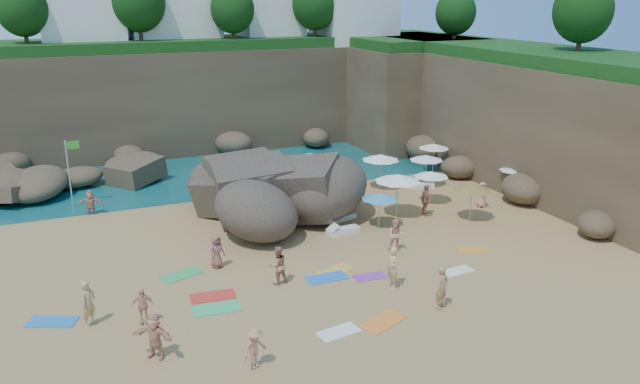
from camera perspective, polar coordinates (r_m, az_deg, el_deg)
name	(u,v)px	position (r m, az deg, el deg)	size (l,w,h in m)	color
ground	(306,252)	(30.94, -1.26, -5.53)	(120.00, 120.00, 0.00)	tan
seawater	(185,133)	(58.69, -12.20, 5.29)	(120.00, 120.00, 0.00)	#0C4751
cliff_back	(218,96)	(53.56, -9.30, 8.65)	(44.00, 8.00, 8.00)	brown
cliff_right	(516,116)	(46.05, 17.45, 6.62)	(8.00, 30.00, 8.00)	brown
cliff_corner	(404,94)	(54.57, 7.68, 8.89)	(10.00, 12.00, 8.00)	brown
rock_promontory	(60,189)	(44.17, -22.69, 0.25)	(12.00, 7.00, 2.00)	brown
clifftop_buildings	(223,6)	(53.95, -8.88, 16.46)	(28.48, 9.48, 7.00)	white
clifftop_trees	(268,7)	(48.43, -4.78, 16.51)	(35.60, 23.82, 4.40)	#11380F
rock_outcrop	(252,220)	(35.49, -6.22, -2.52)	(9.17, 6.88, 3.67)	brown
flag_pole	(70,164)	(39.57, -21.87, 2.36)	(0.79, 0.08, 4.07)	silver
parasol_0	(243,171)	(37.12, -7.07, 1.93)	(2.53, 2.53, 2.40)	silver
parasol_1	(339,168)	(38.09, 1.71, 2.24)	(2.37, 2.37, 2.24)	silver
parasol_2	(310,156)	(41.14, -0.89, 3.35)	(2.32, 2.32, 2.19)	silver
parasol_3	(434,146)	(44.99, 10.38, 4.15)	(2.18, 2.18, 2.06)	silver
parasol_5	(381,157)	(40.47, 5.57, 3.18)	(2.44, 2.44, 2.31)	silver
parasol_6	(472,188)	(35.66, 13.74, 0.40)	(2.20, 2.20, 2.08)	silver
parasol_7	(426,158)	(41.52, 9.70, 3.12)	(2.23, 2.23, 2.11)	silver
parasol_8	(516,168)	(40.79, 17.51, 2.09)	(2.08, 2.08, 1.97)	silver
parasol_9	(431,174)	(38.14, 10.14, 1.62)	(2.10, 2.10, 1.99)	silver
parasol_10	(380,196)	(33.80, 5.47, -0.41)	(2.01, 2.01, 1.90)	silver
parasol_11	(398,178)	(35.39, 7.13, 1.29)	(2.63, 2.63, 2.49)	silver
lounger_0	(297,188)	(40.44, -2.14, 0.32)	(1.75, 0.58, 0.27)	silver
lounger_1	(310,217)	(35.37, -0.89, -2.27)	(1.62, 0.54, 0.25)	silver
lounger_2	(341,218)	(35.19, 1.95, -2.35)	(1.81, 0.60, 0.28)	silver
lounger_3	(319,210)	(36.31, -0.13, -1.69)	(1.93, 0.64, 0.30)	silver
lounger_4	(420,185)	(41.61, 9.16, 0.61)	(1.82, 0.61, 0.28)	white
lounger_5	(343,230)	(33.32, 2.13, -3.54)	(1.81, 0.60, 0.28)	white
towel_0	(52,322)	(26.87, -23.28, -10.83)	(1.86, 0.93, 0.03)	#2376BC
towel_2	(383,322)	(24.88, 5.79, -11.71)	(1.92, 0.96, 0.03)	orange
towel_3	(217,309)	(26.02, -9.44, -10.47)	(1.95, 0.98, 0.03)	#35BA6A
towel_5	(339,332)	(24.11, 1.72, -12.66)	(1.61, 0.81, 0.03)	white
towel_6	(370,277)	(28.45, 4.59, -7.72)	(1.50, 0.75, 0.03)	purple
towel_7	(213,296)	(27.01, -9.75, -9.38)	(1.88, 0.94, 0.03)	red
towel_8	(327,278)	(28.24, 0.64, -7.85)	(1.87, 0.93, 0.03)	blue
towel_10	(473,250)	(32.06, 13.82, -5.19)	(1.50, 0.75, 0.03)	orange
towel_11	(181,275)	(29.20, -12.58, -7.41)	(1.85, 0.92, 0.03)	green
towel_12	(335,271)	(28.94, 1.40, -7.20)	(1.74, 0.87, 0.03)	gold
towel_13	(458,271)	(29.60, 12.47, -7.06)	(1.49, 0.75, 0.03)	white
person_stand_0	(88,303)	(25.70, -20.42, -9.51)	(0.68, 0.44, 1.86)	tan
person_stand_1	(278,265)	(27.46, -3.88, -6.69)	(0.85, 0.66, 1.75)	#AF7857
person_stand_2	(296,172)	(41.79, -2.24, 1.80)	(0.99, 0.41, 1.53)	tan
person_stand_3	(426,200)	(36.13, 9.65, -0.74)	(1.09, 0.45, 1.86)	#A26251
person_stand_4	(482,195)	(38.31, 14.60, -0.25)	(0.76, 0.41, 1.55)	#E29376
person_stand_5	(90,202)	(38.24, -20.25, -0.89)	(1.35, 0.39, 1.46)	tan
person_stand_6	(392,267)	(27.21, 6.64, -6.87)	(0.69, 0.45, 1.88)	tan
person_lie_0	(255,363)	(22.11, -5.94, -15.27)	(0.95, 1.47, 0.39)	tan
person_lie_1	(144,319)	(25.50, -15.82, -11.14)	(0.86, 1.47, 0.36)	#F2A489
person_lie_2	(217,263)	(29.60, -9.36, -6.45)	(0.75, 1.54, 0.41)	#8D5346
person_lie_3	(156,352)	(23.23, -14.77, -13.98)	(1.53, 1.65, 0.44)	tan
person_lie_4	(441,303)	(26.14, 11.01, -9.94)	(0.65, 1.78, 0.43)	tan
person_lie_5	(396,245)	(31.19, 6.92, -4.85)	(0.79, 1.62, 0.61)	#F5A08B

